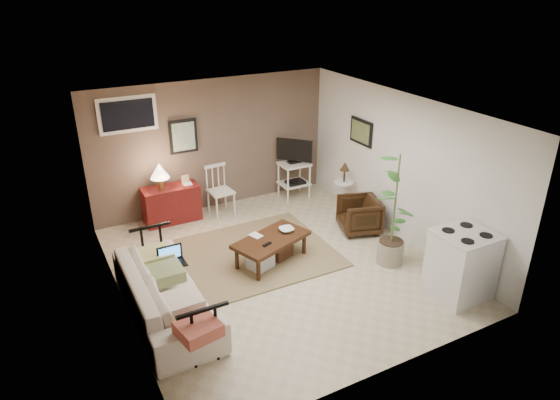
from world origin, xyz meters
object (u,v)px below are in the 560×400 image
side_table (344,181)px  armchair (359,214)px  coffee_table (271,248)px  tv_stand (294,167)px  sofa (165,285)px  spindle_chair (220,192)px  red_console (170,201)px  stove (461,264)px  potted_plant (395,206)px

side_table → armchair: side_table is taller
coffee_table → tv_stand: bearing=52.5°
sofa → spindle_chair: 3.04m
red_console → armchair: (2.72, -1.88, -0.06)m
red_console → side_table: bearing=-20.2°
tv_stand → stove: bearing=-84.9°
red_console → tv_stand: tv_stand is taller
coffee_table → spindle_chair: bearing=90.6°
red_console → spindle_chair: (0.90, -0.11, 0.04)m
armchair → potted_plant: size_ratio=0.37×
tv_stand → red_console: bearing=177.7°
potted_plant → red_console: bearing=130.7°
sofa → stove: 3.94m
red_console → armchair: size_ratio=1.71×
coffee_table → stove: 2.72m
potted_plant → stove: bearing=-75.9°
sofa → tv_stand: 4.14m
coffee_table → sofa: 1.85m
sofa → spindle_chair: bearing=-35.2°
coffee_table → sofa: (-1.77, -0.50, 0.19)m
coffee_table → side_table: 2.28m
red_console → potted_plant: bearing=-49.3°
spindle_chair → armchair: size_ratio=1.38×
spindle_chair → tv_stand: (1.55, 0.00, 0.20)m
sofa → tv_stand: bearing=-53.0°
coffee_table → red_console: bearing=113.8°
side_table → armchair: bearing=-105.5°
sofa → armchair: 3.64m
coffee_table → red_console: (-0.92, 2.10, 0.14)m
potted_plant → side_table: bearing=77.6°
armchair → potted_plant: (-0.19, -1.06, 0.62)m
spindle_chair → armchair: 2.54m
potted_plant → stove: 1.23m
red_console → sofa: bearing=-108.1°
sofa → side_table: side_table is taller
stove → potted_plant: bearing=104.1°
coffee_table → potted_plant: bearing=-27.8°
sofa → tv_stand: size_ratio=1.90×
side_table → armchair: (-0.22, -0.80, -0.27)m
coffee_table → red_console: red_console is taller
tv_stand → side_table: size_ratio=1.22×
armchair → stove: bearing=20.1°
side_table → potted_plant: size_ratio=0.54×
spindle_chair → armchair: (1.82, -1.78, -0.10)m
sofa → stove: size_ratio=2.32×
side_table → spindle_chair: bearing=154.3°
spindle_chair → armchair: bearing=-44.4°
sofa → potted_plant: potted_plant is taller
sofa → armchair: size_ratio=3.41×
sofa → spindle_chair: (1.75, 2.49, -0.01)m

